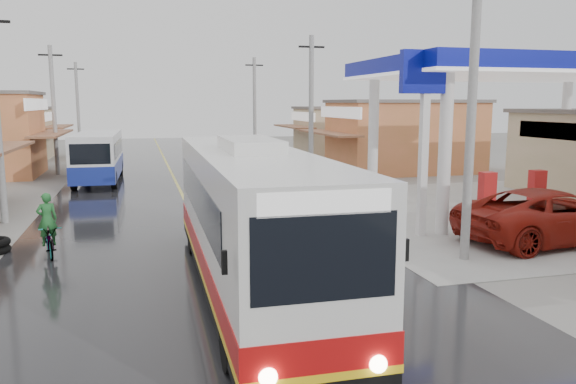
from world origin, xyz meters
name	(u,v)px	position (x,y,z in m)	size (l,w,h in m)	color
ground	(224,279)	(0.00, 0.00, 0.00)	(120.00, 120.00, 0.00)	slate
road	(180,191)	(0.00, 15.00, 0.01)	(12.00, 90.00, 0.02)	black
centre_line	(180,191)	(0.00, 15.00, 0.02)	(0.15, 90.00, 0.01)	#D8CC4C
shopfronts_right	(471,189)	(15.00, 12.00, 0.00)	(11.00, 44.00, 4.80)	beige
utility_poles_left	(37,194)	(-7.00, 16.00, 0.00)	(1.60, 50.00, 8.00)	gray
utility_poles_right	(311,186)	(7.00, 15.00, 0.00)	(1.60, 36.00, 8.00)	gray
coach_bus	(250,218)	(0.52, -0.93, 1.77)	(2.79, 11.79, 3.67)	silver
second_bus	(98,156)	(-4.23, 19.68, 1.51)	(2.50, 8.50, 2.80)	silver
jeepney	(551,216)	(10.87, 1.14, 0.88)	(2.91, 6.31, 1.75)	maroon
cyclist	(49,235)	(-4.66, 3.53, 0.63)	(1.00, 1.89, 1.93)	black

